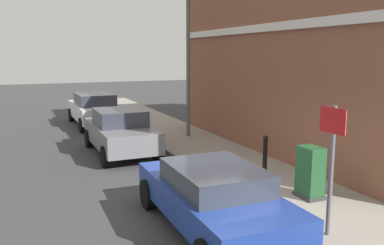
{
  "coord_description": "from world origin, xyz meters",
  "views": [
    {
      "loc": [
        -3.84,
        -7.59,
        3.31
      ],
      "look_at": [
        1.04,
        3.71,
        1.2
      ],
      "focal_mm": 37.69,
      "sensor_mm": 36.0,
      "label": 1
    }
  ],
  "objects_px": {
    "bollard_near_cabinet": "(265,153)",
    "street_sign": "(332,152)",
    "car_white": "(95,109)",
    "utility_cabinet": "(310,174)",
    "car_blue": "(213,196)",
    "car_grey": "(120,131)",
    "lamppost": "(188,54)"
  },
  "relations": [
    {
      "from": "bollard_near_cabinet",
      "to": "lamppost",
      "type": "distance_m",
      "value": 6.01
    },
    {
      "from": "utility_cabinet",
      "to": "bollard_near_cabinet",
      "type": "relative_size",
      "value": 1.11
    },
    {
      "from": "street_sign",
      "to": "car_grey",
      "type": "bearing_deg",
      "value": 103.15
    },
    {
      "from": "bollard_near_cabinet",
      "to": "street_sign",
      "type": "relative_size",
      "value": 0.45
    },
    {
      "from": "street_sign",
      "to": "lamppost",
      "type": "height_order",
      "value": "lamppost"
    },
    {
      "from": "car_white",
      "to": "utility_cabinet",
      "type": "height_order",
      "value": "car_white"
    },
    {
      "from": "utility_cabinet",
      "to": "street_sign",
      "type": "height_order",
      "value": "street_sign"
    },
    {
      "from": "car_blue",
      "to": "bollard_near_cabinet",
      "type": "bearing_deg",
      "value": -48.46
    },
    {
      "from": "car_grey",
      "to": "lamppost",
      "type": "xyz_separation_m",
      "value": [
        2.95,
        1.18,
        2.54
      ]
    },
    {
      "from": "car_blue",
      "to": "street_sign",
      "type": "relative_size",
      "value": 1.81
    },
    {
      "from": "bollard_near_cabinet",
      "to": "utility_cabinet",
      "type": "bearing_deg",
      "value": -92.97
    },
    {
      "from": "lamppost",
      "to": "utility_cabinet",
      "type": "bearing_deg",
      "value": -91.34
    },
    {
      "from": "utility_cabinet",
      "to": "street_sign",
      "type": "bearing_deg",
      "value": -120.15
    },
    {
      "from": "utility_cabinet",
      "to": "lamppost",
      "type": "bearing_deg",
      "value": 88.66
    },
    {
      "from": "car_grey",
      "to": "lamppost",
      "type": "bearing_deg",
      "value": -68.46
    },
    {
      "from": "car_grey",
      "to": "car_white",
      "type": "relative_size",
      "value": 0.91
    },
    {
      "from": "car_white",
      "to": "car_grey",
      "type": "bearing_deg",
      "value": 177.33
    },
    {
      "from": "car_white",
      "to": "lamppost",
      "type": "relative_size",
      "value": 0.76
    },
    {
      "from": "car_blue",
      "to": "lamppost",
      "type": "height_order",
      "value": "lamppost"
    },
    {
      "from": "car_blue",
      "to": "car_white",
      "type": "distance_m",
      "value": 12.38
    },
    {
      "from": "street_sign",
      "to": "car_blue",
      "type": "bearing_deg",
      "value": 142.8
    },
    {
      "from": "bollard_near_cabinet",
      "to": "street_sign",
      "type": "distance_m",
      "value": 3.84
    },
    {
      "from": "utility_cabinet",
      "to": "car_grey",
      "type": "bearing_deg",
      "value": 114.22
    },
    {
      "from": "bollard_near_cabinet",
      "to": "lamppost",
      "type": "height_order",
      "value": "lamppost"
    },
    {
      "from": "utility_cabinet",
      "to": "lamppost",
      "type": "distance_m",
      "value": 7.81
    },
    {
      "from": "car_blue",
      "to": "bollard_near_cabinet",
      "type": "xyz_separation_m",
      "value": [
        2.69,
        2.32,
        0.02
      ]
    },
    {
      "from": "car_blue",
      "to": "utility_cabinet",
      "type": "relative_size",
      "value": 3.62
    },
    {
      "from": "utility_cabinet",
      "to": "street_sign",
      "type": "distance_m",
      "value": 2.13
    },
    {
      "from": "car_blue",
      "to": "car_grey",
      "type": "height_order",
      "value": "car_grey"
    },
    {
      "from": "car_grey",
      "to": "utility_cabinet",
      "type": "relative_size",
      "value": 3.47
    },
    {
      "from": "car_grey",
      "to": "bollard_near_cabinet",
      "type": "xyz_separation_m",
      "value": [
        2.87,
        -4.24,
        -0.06
      ]
    },
    {
      "from": "street_sign",
      "to": "lamppost",
      "type": "xyz_separation_m",
      "value": [
        1.12,
        8.99,
        1.64
      ]
    }
  ]
}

